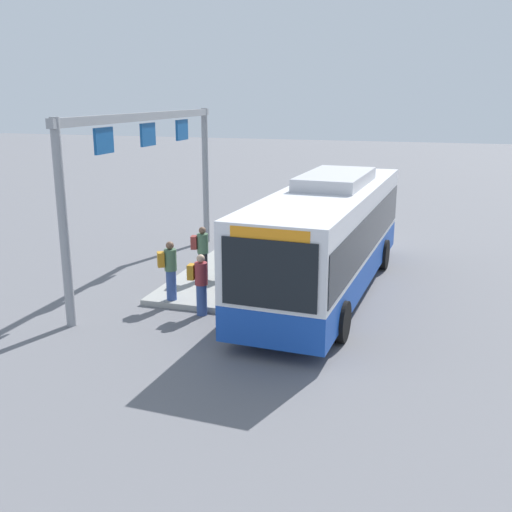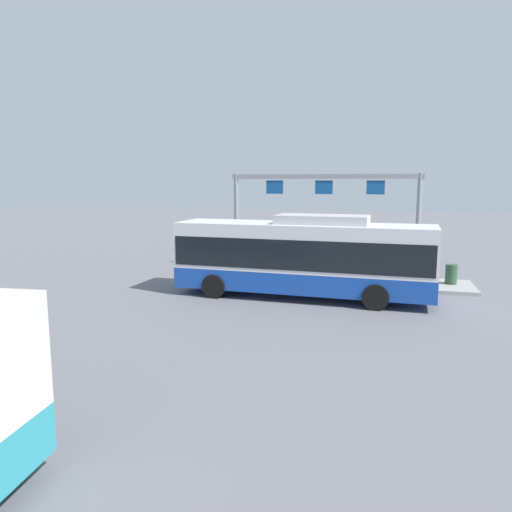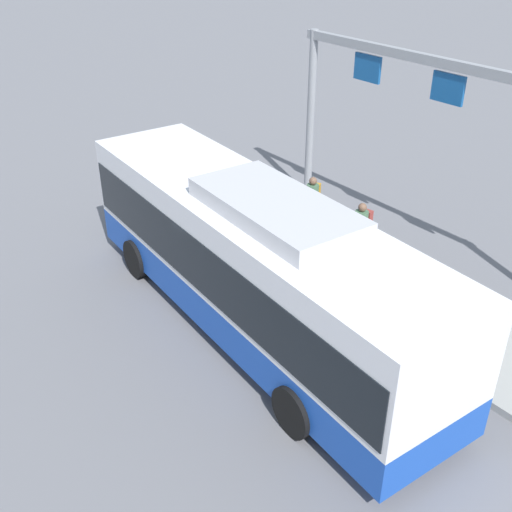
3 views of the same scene
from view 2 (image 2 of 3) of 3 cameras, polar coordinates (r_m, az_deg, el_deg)
name	(u,v)px [view 2 (image 2 of 3)]	position (r m, az deg, el deg)	size (l,w,h in m)	color
ground_plane	(302,297)	(20.70, 5.35, -4.80)	(120.00, 120.00, 0.00)	slate
platform_curb	(361,282)	(23.74, 12.14, -3.00)	(10.00, 2.80, 0.16)	#9E9E99
bus_main	(303,255)	(20.35, 5.44, 0.17)	(10.70, 3.14, 3.46)	#1947AD
person_boarding	(267,256)	(24.75, 1.30, -0.05)	(0.53, 0.61, 1.67)	#334C8C
person_waiting_near	(253,263)	(23.83, -0.36, -0.78)	(0.36, 0.53, 1.67)	#334C8C
person_waiting_mid	(306,258)	(24.24, 5.85, -0.28)	(0.41, 0.57, 1.67)	black
person_waiting_far	(317,261)	(23.46, 7.07, -0.60)	(0.47, 0.59, 1.67)	gray
platform_sign_gantry	(324,201)	(25.81, 7.87, 6.33)	(9.85, 0.24, 5.20)	gray
trash_bin	(451,274)	(24.10, 21.75, -1.98)	(0.52, 0.52, 0.90)	#2D5133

